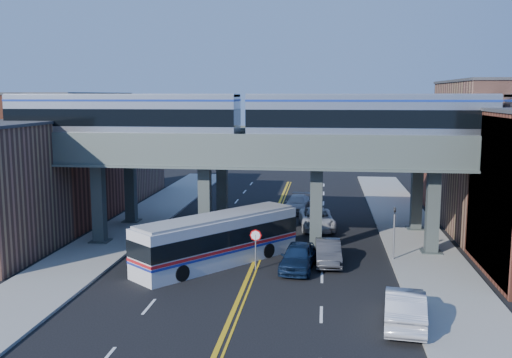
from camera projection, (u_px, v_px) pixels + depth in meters
ground at (244, 285)px, 33.30m from camera, size 120.00×120.00×0.00m
sidewalk_west at (117, 236)px, 44.47m from camera, size 5.00×70.00×0.16m
sidewalk_east at (419, 245)px, 41.74m from camera, size 5.00×70.00×0.16m
building_west_b at (63, 158)px, 50.40m from camera, size 8.00×14.00×11.00m
building_west_c at (116, 158)px, 63.38m from camera, size 8.00×10.00×8.00m
building_east_b at (499, 158)px, 45.94m from camera, size 8.00×14.00×12.00m
building_east_c at (460, 158)px, 58.93m from camera, size 8.00×10.00×9.00m
mural_panel at (489, 198)px, 34.81m from camera, size 0.10×9.50×9.50m
elevated_viaduct_near at (260, 160)px, 40.21m from camera, size 52.00×3.60×7.40m
elevated_viaduct_far at (270, 150)px, 47.08m from camera, size 52.00×3.60×7.40m
transit_train at (368, 118)px, 38.89m from camera, size 51.22×3.21×3.75m
stop_sign at (256, 243)px, 35.95m from camera, size 0.76×0.09×2.63m
traffic_signal at (394, 228)px, 37.76m from camera, size 0.15×0.18×4.10m
transit_bus at (218, 240)px, 37.26m from camera, size 9.78×10.99×3.11m
car_lane_a at (298, 257)px, 36.15m from camera, size 2.45×5.11×1.68m
car_lane_b at (328, 252)px, 37.46m from camera, size 1.81×4.72×1.53m
car_lane_c at (317, 219)px, 47.29m from camera, size 3.31×6.09×1.62m
car_lane_d at (297, 204)px, 54.21m from camera, size 2.69×5.39×1.50m
car_parked_curb at (405, 307)px, 27.44m from camera, size 2.47×5.55×1.77m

